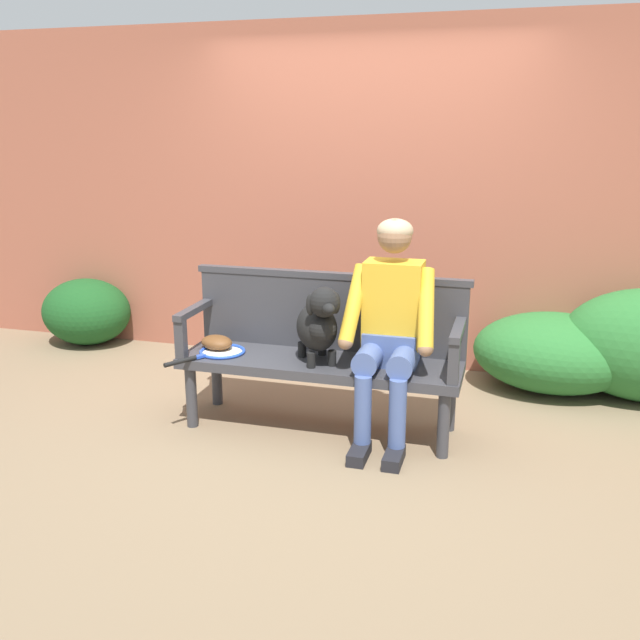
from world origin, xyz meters
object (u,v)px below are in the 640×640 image
(dog_on_bench, at_px, (319,324))
(garden_bench, at_px, (320,368))
(tennis_racket, at_px, (219,352))
(person_seated, at_px, (390,323))
(baseball_glove, at_px, (217,342))

(dog_on_bench, bearing_deg, garden_bench, 99.70)
(garden_bench, distance_m, tennis_racket, 0.65)
(person_seated, bearing_deg, garden_bench, 178.18)
(baseball_glove, bearing_deg, garden_bench, 19.77)
(garden_bench, relative_size, dog_on_bench, 3.49)
(person_seated, relative_size, baseball_glove, 6.03)
(person_seated, height_order, baseball_glove, person_seated)
(baseball_glove, bearing_deg, person_seated, 19.47)
(garden_bench, relative_size, tennis_racket, 3.09)
(dog_on_bench, distance_m, tennis_racket, 0.70)
(person_seated, bearing_deg, dog_on_bench, -171.86)
(baseball_glove, bearing_deg, dog_on_bench, 13.82)
(dog_on_bench, distance_m, baseball_glove, 0.74)
(person_seated, height_order, dog_on_bench, person_seated)
(dog_on_bench, height_order, baseball_glove, dog_on_bench)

